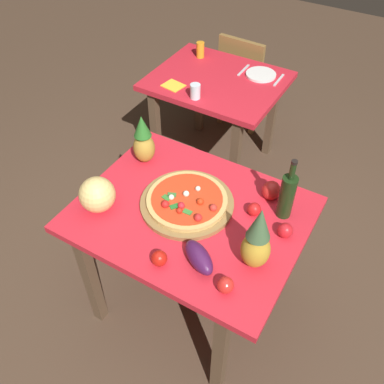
{
  "coord_description": "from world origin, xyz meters",
  "views": [
    {
      "loc": [
        0.73,
        -1.22,
        2.33
      ],
      "look_at": [
        -0.04,
        0.08,
        0.83
      ],
      "focal_mm": 39.27,
      "sensor_mm": 36.0,
      "label": 1
    }
  ],
  "objects_px": {
    "pineapple_right": "(257,241)",
    "tomato_at_corner": "(254,209)",
    "display_table": "(191,225)",
    "wine_bottle": "(287,195)",
    "drinking_glass_juice": "(200,50)",
    "dining_chair": "(244,76)",
    "pizza": "(187,200)",
    "tomato_beside_pepper": "(285,230)",
    "melon": "(97,195)",
    "tomato_near_board": "(225,285)",
    "napkin_folded": "(173,86)",
    "background_table": "(217,94)",
    "pineapple_left": "(143,141)",
    "bell_pepper": "(271,190)",
    "eggplant": "(199,257)",
    "tomato_by_bottle": "(159,258)",
    "pizza_board": "(187,203)",
    "dinner_plate": "(261,74)",
    "knife_utensil": "(279,80)",
    "drinking_glass_water": "(195,91)",
    "fork_utensil": "(243,70)"
  },
  "relations": [
    {
      "from": "pineapple_left",
      "to": "eggplant",
      "type": "bearing_deg",
      "value": -36.86
    },
    {
      "from": "display_table",
      "to": "knife_utensil",
      "type": "xyz_separation_m",
      "value": [
        -0.11,
        1.42,
        0.1
      ]
    },
    {
      "from": "wine_bottle",
      "to": "drinking_glass_juice",
      "type": "relative_size",
      "value": 2.95
    },
    {
      "from": "knife_utensil",
      "to": "background_table",
      "type": "bearing_deg",
      "value": -153.57
    },
    {
      "from": "wine_bottle",
      "to": "pizza_board",
      "type": "bearing_deg",
      "value": -156.71
    },
    {
      "from": "display_table",
      "to": "pineapple_left",
      "type": "relative_size",
      "value": 3.78
    },
    {
      "from": "background_table",
      "to": "pineapple_right",
      "type": "bearing_deg",
      "value": -56.22
    },
    {
      "from": "bell_pepper",
      "to": "eggplant",
      "type": "xyz_separation_m",
      "value": [
        -0.11,
        -0.55,
        -0.0
      ]
    },
    {
      "from": "pineapple_left",
      "to": "tomato_at_corner",
      "type": "bearing_deg",
      "value": -5.28
    },
    {
      "from": "pizza",
      "to": "tomato_near_board",
      "type": "distance_m",
      "value": 0.52
    },
    {
      "from": "eggplant",
      "to": "tomato_by_bottle",
      "type": "relative_size",
      "value": 2.73
    },
    {
      "from": "drinking_glass_juice",
      "to": "melon",
      "type": "bearing_deg",
      "value": -77.84
    },
    {
      "from": "drinking_glass_juice",
      "to": "pineapple_right",
      "type": "bearing_deg",
      "value": -53.24
    },
    {
      "from": "drinking_glass_water",
      "to": "knife_utensil",
      "type": "distance_m",
      "value": 0.64
    },
    {
      "from": "drinking_glass_juice",
      "to": "drinking_glass_water",
      "type": "xyz_separation_m",
      "value": [
        0.26,
        -0.52,
        -0.01
      ]
    },
    {
      "from": "pizza",
      "to": "tomato_beside_pepper",
      "type": "bearing_deg",
      "value": 7.73
    },
    {
      "from": "tomato_beside_pepper",
      "to": "napkin_folded",
      "type": "relative_size",
      "value": 0.53
    },
    {
      "from": "dining_chair",
      "to": "drinking_glass_water",
      "type": "relative_size",
      "value": 8.44
    },
    {
      "from": "pizza",
      "to": "napkin_folded",
      "type": "relative_size",
      "value": 2.93
    },
    {
      "from": "tomato_by_bottle",
      "to": "pizza_board",
      "type": "bearing_deg",
      "value": 102.19
    },
    {
      "from": "display_table",
      "to": "pineapple_left",
      "type": "xyz_separation_m",
      "value": [
        -0.43,
        0.21,
        0.23
      ]
    },
    {
      "from": "pineapple_right",
      "to": "tomato_at_corner",
      "type": "xyz_separation_m",
      "value": [
        -0.12,
        0.27,
        -0.12
      ]
    },
    {
      "from": "drinking_glass_juice",
      "to": "napkin_folded",
      "type": "height_order",
      "value": "drinking_glass_juice"
    },
    {
      "from": "tomato_by_bottle",
      "to": "dinner_plate",
      "type": "bearing_deg",
      "value": 99.22
    },
    {
      "from": "melon",
      "to": "drinking_glass_water",
      "type": "xyz_separation_m",
      "value": [
        -0.1,
        1.12,
        -0.04
      ]
    },
    {
      "from": "wine_bottle",
      "to": "tomato_near_board",
      "type": "height_order",
      "value": "wine_bottle"
    },
    {
      "from": "display_table",
      "to": "tomato_at_corner",
      "type": "relative_size",
      "value": 16.53
    },
    {
      "from": "melon",
      "to": "drinking_glass_juice",
      "type": "distance_m",
      "value": 1.68
    },
    {
      "from": "background_table",
      "to": "tomato_beside_pepper",
      "type": "distance_m",
      "value": 1.48
    },
    {
      "from": "pineapple_left",
      "to": "bell_pepper",
      "type": "bearing_deg",
      "value": 6.9
    },
    {
      "from": "display_table",
      "to": "eggplant",
      "type": "relative_size",
      "value": 5.63
    },
    {
      "from": "bell_pepper",
      "to": "drinking_glass_water",
      "type": "distance_m",
      "value": 1.02
    },
    {
      "from": "background_table",
      "to": "napkin_folded",
      "type": "height_order",
      "value": "napkin_folded"
    },
    {
      "from": "dining_chair",
      "to": "pineapple_left",
      "type": "bearing_deg",
      "value": 96.9
    },
    {
      "from": "drinking_glass_juice",
      "to": "tomato_at_corner",
      "type": "bearing_deg",
      "value": -51.04
    },
    {
      "from": "wine_bottle",
      "to": "pineapple_right",
      "type": "distance_m",
      "value": 0.35
    },
    {
      "from": "tomato_near_board",
      "to": "background_table",
      "type": "bearing_deg",
      "value": 119.12
    },
    {
      "from": "dinner_plate",
      "to": "napkin_folded",
      "type": "bearing_deg",
      "value": -136.58
    },
    {
      "from": "tomato_near_board",
      "to": "eggplant",
      "type": "bearing_deg",
      "value": 159.28
    },
    {
      "from": "pizza_board",
      "to": "drinking_glass_juice",
      "type": "relative_size",
      "value": 4.05
    },
    {
      "from": "background_table",
      "to": "pineapple_left",
      "type": "height_order",
      "value": "pineapple_left"
    },
    {
      "from": "tomato_beside_pepper",
      "to": "drinking_glass_water",
      "type": "distance_m",
      "value": 1.27
    },
    {
      "from": "pineapple_left",
      "to": "melon",
      "type": "distance_m",
      "value": 0.42
    },
    {
      "from": "pineapple_left",
      "to": "eggplant",
      "type": "relative_size",
      "value": 1.49
    },
    {
      "from": "drinking_glass_water",
      "to": "bell_pepper",
      "type": "bearing_deg",
      "value": -37.31
    },
    {
      "from": "pizza",
      "to": "tomato_by_bottle",
      "type": "distance_m",
      "value": 0.38
    },
    {
      "from": "tomato_at_corner",
      "to": "knife_utensil",
      "type": "relative_size",
      "value": 0.38
    },
    {
      "from": "dining_chair",
      "to": "pizza",
      "type": "relative_size",
      "value": 2.07
    },
    {
      "from": "pizza",
      "to": "fork_utensil",
      "type": "bearing_deg",
      "value": 104.05
    },
    {
      "from": "pineapple_left",
      "to": "tomato_at_corner",
      "type": "relative_size",
      "value": 4.37
    }
  ]
}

